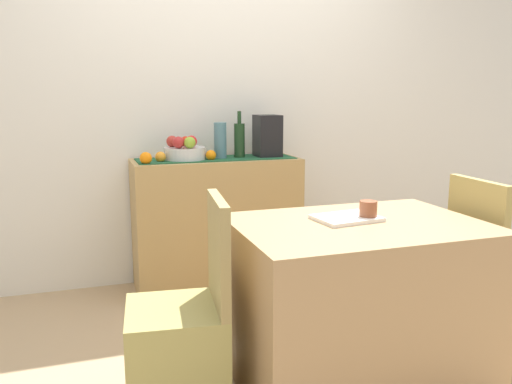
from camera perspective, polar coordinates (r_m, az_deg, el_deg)
name	(u,v)px	position (r m, az deg, el deg)	size (l,w,h in m)	color
ground_plane	(276,343)	(2.93, 2.21, -16.09)	(6.40, 6.40, 0.02)	tan
room_wall_rear	(218,88)	(3.74, -4.16, 11.27)	(6.40, 0.06, 2.70)	silver
sideboard_console	(217,223)	(3.57, -4.28, -3.42)	(1.10, 0.42, 0.88)	tan
table_runner	(216,159)	(3.49, -4.38, 3.65)	(1.04, 0.32, 0.01)	#1D5231
fruit_bowl	(185,153)	(3.45, -7.74, 4.20)	(0.27, 0.27, 0.08)	silver
apple_center	(172,141)	(3.46, -9.13, 5.46)	(0.07, 0.07, 0.07)	#AD3027
apple_upper	(191,141)	(3.44, -7.06, 5.50)	(0.08, 0.08, 0.08)	red
apple_rear	(186,141)	(3.51, -7.68, 5.50)	(0.07, 0.07, 0.07)	red
apple_left	(179,142)	(3.37, -8.43, 5.36)	(0.08, 0.08, 0.08)	#AA2827
apple_front	(190,143)	(3.36, -7.22, 5.36)	(0.07, 0.07, 0.07)	#87AE30
wine_bottle	(239,140)	(3.53, -1.82, 5.70)	(0.07, 0.07, 0.31)	#1B371C
coffee_maker	(267,136)	(3.59, 1.25, 6.11)	(0.16, 0.18, 0.29)	black
ceramic_vase	(220,141)	(3.49, -3.91, 5.58)	(0.08, 0.08, 0.24)	#46707E
orange_loose_mid	(146,158)	(3.29, -11.91, 3.63)	(0.08, 0.08, 0.08)	orange
orange_loose_near_bowl	(211,155)	(3.41, -4.93, 4.01)	(0.07, 0.07, 0.07)	orange
orange_loose_far	(160,157)	(3.37, -10.36, 3.78)	(0.07, 0.07, 0.07)	orange
dining_table	(356,301)	(2.50, 10.86, -11.56)	(1.11, 0.78, 0.74)	tan
open_book	(347,218)	(2.42, 9.82, -2.82)	(0.28, 0.21, 0.02)	white
coffee_cup	(368,211)	(2.43, 12.11, -1.99)	(0.08, 0.08, 0.09)	brown
chair_near_window	(181,349)	(2.28, -8.20, -16.57)	(0.44, 0.44, 0.90)	#A19853
chair_by_corner	(497,300)	(3.00, 24.75, -10.66)	(0.41, 0.41, 0.90)	#AF8C4C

